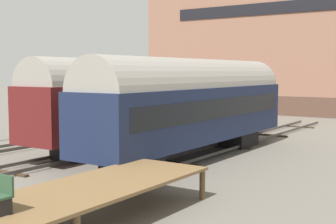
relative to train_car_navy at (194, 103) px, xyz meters
The scene contains 5 objects.
track_right 11.02m from the train_car_navy, 90.00° to the right, with size 2.60×60.00×0.26m.
train_car_navy is the anchor object (origin of this frame).
train_car_maroon 5.62m from the train_car_navy, 152.33° to the left, with size 2.99×18.03×5.19m.
station_platform 13.03m from the train_car_navy, 77.33° to the right, with size 3.03×12.58×1.13m.
warehouse_building 31.93m from the train_car_navy, 101.72° to the left, with size 30.32×10.50×19.82m.
Camera 1 is at (17.19, -9.84, 4.48)m, focal length 50.00 mm.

